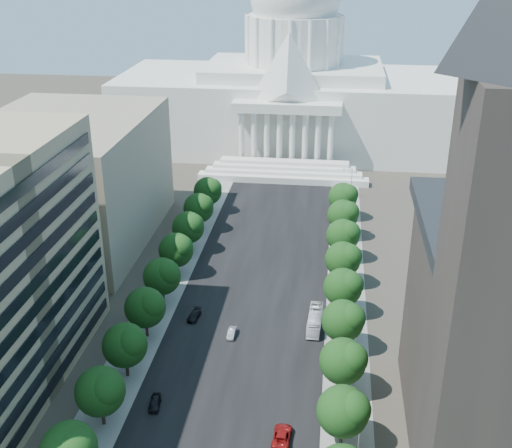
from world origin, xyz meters
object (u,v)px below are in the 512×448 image
at_px(car_dark_b, 194,315).
at_px(car_silver, 232,333).
at_px(city_bus, 315,320).
at_px(car_red, 282,436).
at_px(car_dark_a, 155,403).

bearing_deg(car_dark_b, car_silver, -24.89).
bearing_deg(city_bus, car_dark_b, -177.39).
relative_size(car_red, car_dark_b, 1.25).
xyz_separation_m(car_dark_a, car_silver, (8.96, 21.05, -0.07)).
bearing_deg(car_silver, city_bus, 18.97).
height_order(car_red, city_bus, city_bus).
distance_m(car_red, car_dark_b, 37.01).
distance_m(car_silver, car_dark_b, 9.65).
height_order(car_dark_a, car_red, car_red).
bearing_deg(car_red, car_dark_b, -54.56).
bearing_deg(city_bus, car_dark_a, -130.32).
xyz_separation_m(car_dark_a, city_bus, (24.27, 26.19, 0.73)).
height_order(car_dark_a, car_silver, car_dark_a).
bearing_deg(car_silver, car_dark_a, -112.67).
distance_m(car_dark_a, car_dark_b, 26.16).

